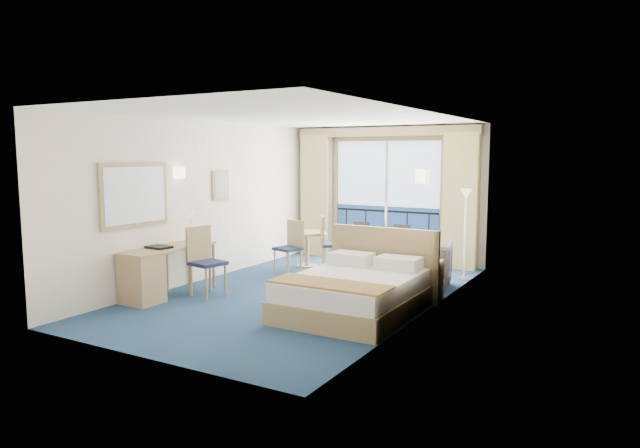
{
  "coord_description": "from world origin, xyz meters",
  "views": [
    {
      "loc": [
        4.51,
        -7.38,
        2.15
      ],
      "look_at": [
        0.18,
        0.2,
        1.07
      ],
      "focal_mm": 32.0,
      "sensor_mm": 36.0,
      "label": 1
    }
  ],
  "objects": [
    {
      "name": "balcony_door",
      "position": [
        -0.01,
        3.22,
        1.14
      ],
      "size": [
        2.36,
        0.03,
        2.52
      ],
      "color": "navy",
      "rests_on": "room_walls"
    },
    {
      "name": "armchair",
      "position": [
        1.48,
        1.4,
        0.38
      ],
      "size": [
        0.97,
        0.99,
        0.75
      ],
      "primitive_type": "imported",
      "rotation": [
        0.0,
        0.0,
        3.37
      ],
      "color": "#4E515E",
      "rests_on": "ground"
    },
    {
      "name": "desk_chair",
      "position": [
        -1.26,
        -0.84,
        0.59
      ],
      "size": [
        0.53,
        0.53,
        1.05
      ],
      "rotation": [
        0.0,
        0.0,
        1.39
      ],
      "color": "#1C2242",
      "rests_on": "ground"
    },
    {
      "name": "sconce_right",
      "position": [
        1.94,
        -0.15,
        1.85
      ],
      "size": [
        0.18,
        0.18,
        0.18
      ],
      "primitive_type": "cylinder",
      "color": "beige",
      "rests_on": "room_walls"
    },
    {
      "name": "round_table",
      "position": [
        -1.04,
        1.84,
        0.51
      ],
      "size": [
        0.74,
        0.74,
        0.67
      ],
      "color": "tan",
      "rests_on": "ground"
    },
    {
      "name": "nightstand",
      "position": [
        1.76,
        0.59,
        0.29
      ],
      "size": [
        0.45,
        0.43,
        0.59
      ],
      "primitive_type": "cube",
      "color": "tan",
      "rests_on": "ground"
    },
    {
      "name": "folder",
      "position": [
        -1.76,
        -1.27,
        0.76
      ],
      "size": [
        0.37,
        0.29,
        0.03
      ],
      "primitive_type": "cube",
      "rotation": [
        0.0,
        0.0,
        -0.08
      ],
      "color": "black",
      "rests_on": "desk"
    },
    {
      "name": "curtain_left",
      "position": [
        -1.55,
        3.07,
        1.28
      ],
      "size": [
        0.65,
        0.22,
        2.55
      ],
      "primitive_type": "cube",
      "color": "tan",
      "rests_on": "room_walls"
    },
    {
      "name": "floor_lamp",
      "position": [
        1.88,
        2.22,
        1.18
      ],
      "size": [
        0.22,
        0.22,
        1.56
      ],
      "color": "silver",
      "rests_on": "ground"
    },
    {
      "name": "wall_print",
      "position": [
        -1.97,
        0.45,
        1.6
      ],
      "size": [
        0.04,
        0.42,
        0.52
      ],
      "color": "tan",
      "rests_on": "room_walls"
    },
    {
      "name": "room_walls",
      "position": [
        0.0,
        0.0,
        1.78
      ],
      "size": [
        4.04,
        6.54,
        2.72
      ],
      "color": "white",
      "rests_on": "ground"
    },
    {
      "name": "floor",
      "position": [
        0.0,
        0.0,
        0.0
      ],
      "size": [
        6.5,
        6.5,
        0.0
      ],
      "primitive_type": "plane",
      "color": "navy",
      "rests_on": "ground"
    },
    {
      "name": "desk",
      "position": [
        -1.72,
        -1.55,
        0.41
      ],
      "size": [
        0.55,
        1.59,
        0.75
      ],
      "color": "tan",
      "rests_on": "ground"
    },
    {
      "name": "curtain_right",
      "position": [
        1.55,
        3.07,
        1.28
      ],
      "size": [
        0.65,
        0.22,
        2.55
      ],
      "primitive_type": "cube",
      "color": "tan",
      "rests_on": "room_walls"
    },
    {
      "name": "desk_lamp",
      "position": [
        -1.75,
        -0.58,
        1.1
      ],
      "size": [
        0.13,
        0.13,
        0.48
      ],
      "color": "silver",
      "rests_on": "desk"
    },
    {
      "name": "sconce_left",
      "position": [
        -1.94,
        -0.6,
        1.85
      ],
      "size": [
        0.18,
        0.18,
        0.18
      ],
      "primitive_type": "cylinder",
      "color": "beige",
      "rests_on": "room_walls"
    },
    {
      "name": "mirror",
      "position": [
        -1.97,
        -1.5,
        1.55
      ],
      "size": [
        0.05,
        1.25,
        0.95
      ],
      "color": "tan",
      "rests_on": "room_walls"
    },
    {
      "name": "table_chair_b",
      "position": [
        -0.98,
        1.17,
        0.54
      ],
      "size": [
        0.5,
        0.51,
        0.95
      ],
      "rotation": [
        0.0,
        0.0,
        -0.25
      ],
      "color": "#1C2242",
      "rests_on": "ground"
    },
    {
      "name": "bed",
      "position": [
        1.2,
        -0.62,
        0.3
      ],
      "size": [
        1.71,
        2.03,
        1.07
      ],
      "color": "tan",
      "rests_on": "ground"
    },
    {
      "name": "phone",
      "position": [
        1.78,
        0.64,
        0.63
      ],
      "size": [
        0.21,
        0.17,
        0.09
      ],
      "primitive_type": "cube",
      "rotation": [
        0.0,
        0.0,
        -0.11
      ],
      "color": "silver",
      "rests_on": "nightstand"
    },
    {
      "name": "pelmet",
      "position": [
        0.0,
        3.1,
        2.58
      ],
      "size": [
        3.8,
        0.25,
        0.18
      ],
      "primitive_type": "cube",
      "color": "tan",
      "rests_on": "room_walls"
    },
    {
      "name": "table_chair_a",
      "position": [
        -0.48,
        1.69,
        0.57
      ],
      "size": [
        0.62,
        0.61,
        1.02
      ],
      "rotation": [
        0.0,
        0.0,
        2.18
      ],
      "color": "#1C2242",
      "rests_on": "ground"
    }
  ]
}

